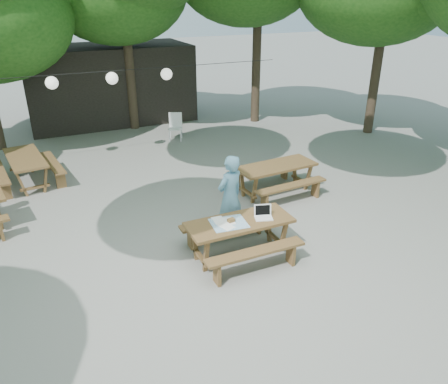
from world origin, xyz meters
TOP-DOWN VIEW (x-y plane):
  - ground at (0.00, 0.00)m, footprint 80.00×80.00m
  - pavilion at (0.50, 10.50)m, footprint 6.00×3.00m
  - main_picnic_table at (0.72, -0.27)m, footprint 2.00×1.58m
  - picnic_table_ne at (2.81, 1.91)m, footprint 2.05×1.71m
  - picnic_table_far_w at (-2.80, 5.12)m, footprint 1.82×2.09m
  - woman at (0.89, 0.51)m, footprint 0.74×0.61m
  - plastic_chair at (1.93, 7.03)m, footprint 0.58×0.58m
  - laptop at (1.19, -0.33)m, footprint 0.39×0.35m
  - tabletop_clutter at (0.50, -0.26)m, footprint 0.71×0.64m
  - paper_lanterns at (-0.19, 6.00)m, footprint 9.00×0.34m

SIDE VIEW (x-z plane):
  - ground at x=0.00m, z-range 0.00..0.00m
  - plastic_chair at x=1.93m, z-range -0.19..0.71m
  - main_picnic_table at x=0.72m, z-range 0.01..0.76m
  - picnic_table_ne at x=2.81m, z-range 0.01..0.76m
  - picnic_table_far_w at x=-2.80m, z-range 0.01..0.76m
  - tabletop_clutter at x=0.50m, z-range 0.72..0.80m
  - laptop at x=1.19m, z-range 0.69..0.93m
  - woman at x=0.89m, z-range 0.00..1.75m
  - pavilion at x=0.50m, z-range 0.00..2.80m
  - paper_lanterns at x=-0.19m, z-range 2.21..2.59m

